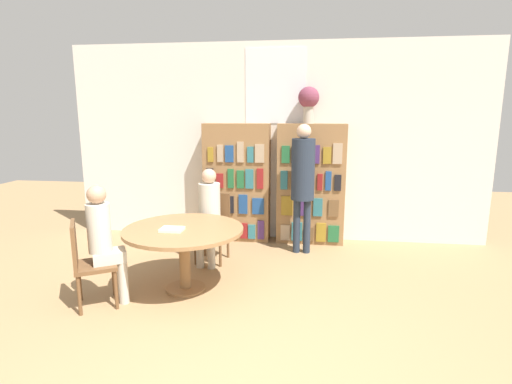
# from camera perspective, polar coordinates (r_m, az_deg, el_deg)

# --- Properties ---
(ground_plane) EXTENTS (16.00, 16.00, 0.00)m
(ground_plane) POSITION_cam_1_polar(r_m,az_deg,el_deg) (3.27, -3.63, -25.62)
(ground_plane) COLOR #9E7A51
(wall_back) EXTENTS (6.40, 0.07, 3.00)m
(wall_back) POSITION_cam_1_polar(r_m,az_deg,el_deg) (6.20, 2.72, 7.06)
(wall_back) COLOR silver
(wall_back) RESTS_ON ground_plane
(bookshelf_left) EXTENTS (1.01, 0.34, 1.80)m
(bookshelf_left) POSITION_cam_1_polar(r_m,az_deg,el_deg) (6.16, -2.71, 1.33)
(bookshelf_left) COLOR olive
(bookshelf_left) RESTS_ON ground_plane
(bookshelf_right) EXTENTS (1.01, 0.34, 1.80)m
(bookshelf_right) POSITION_cam_1_polar(r_m,az_deg,el_deg) (6.06, 7.81, 1.08)
(bookshelf_right) COLOR olive
(bookshelf_right) RESTS_ON ground_plane
(flower_vase) EXTENTS (0.30, 0.30, 0.53)m
(flower_vase) POSITION_cam_1_polar(r_m,az_deg,el_deg) (5.98, 7.53, 12.89)
(flower_vase) COLOR #B7AD9E
(flower_vase) RESTS_ON bookshelf_right
(reading_table) EXTENTS (1.31, 1.31, 0.72)m
(reading_table) POSITION_cam_1_polar(r_m,az_deg,el_deg) (4.48, -10.28, -6.39)
(reading_table) COLOR olive
(reading_table) RESTS_ON ground_plane
(chair_near_camera) EXTENTS (0.55, 0.55, 0.90)m
(chair_near_camera) POSITION_cam_1_polar(r_m,az_deg,el_deg) (4.42, -23.02, -8.89)
(chair_near_camera) COLOR brown
(chair_near_camera) RESTS_ON ground_plane
(chair_left_side) EXTENTS (0.44, 0.44, 0.90)m
(chair_left_side) POSITION_cam_1_polar(r_m,az_deg,el_deg) (5.40, -6.09, -4.44)
(chair_left_side) COLOR brown
(chair_left_side) RESTS_ON ground_plane
(seated_reader_left) EXTENTS (0.31, 0.39, 1.26)m
(seated_reader_left) POSITION_cam_1_polar(r_m,az_deg,el_deg) (5.18, -6.78, -2.64)
(seated_reader_left) COLOR beige
(seated_reader_left) RESTS_ON ground_plane
(seated_reader_right) EXTENTS (0.39, 0.36, 1.26)m
(seated_reader_right) POSITION_cam_1_polar(r_m,az_deg,el_deg) (4.36, -20.78, -6.21)
(seated_reader_right) COLOR beige
(seated_reader_right) RESTS_ON ground_plane
(librarian_standing) EXTENTS (0.32, 0.59, 1.81)m
(librarian_standing) POSITION_cam_1_polar(r_m,az_deg,el_deg) (5.53, 6.73, 2.46)
(librarian_standing) COLOR #232D3D
(librarian_standing) RESTS_ON ground_plane
(open_book_on_table) EXTENTS (0.24, 0.18, 0.03)m
(open_book_on_table) POSITION_cam_1_polar(r_m,az_deg,el_deg) (4.37, -11.91, -5.24)
(open_book_on_table) COLOR silver
(open_book_on_table) RESTS_ON reading_table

